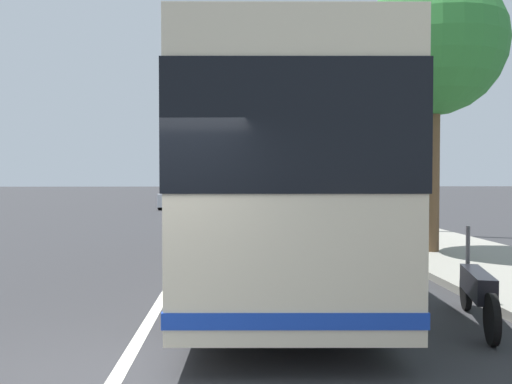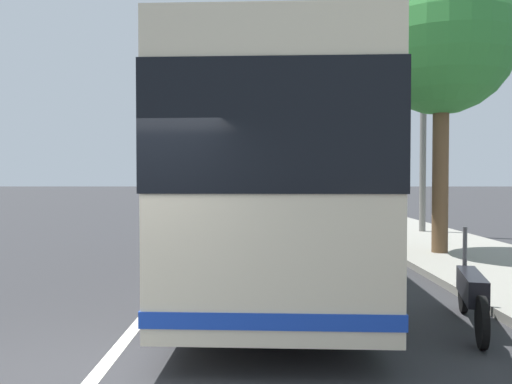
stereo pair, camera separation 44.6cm
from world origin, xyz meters
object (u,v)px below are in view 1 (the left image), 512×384
at_px(car_far_distant, 242,193).
at_px(roadside_tree_mid_block, 433,46).
at_px(coach_bus, 274,174).
at_px(car_ahead_same_lane, 244,189).
at_px(car_behind_bus, 186,193).
at_px(utility_pole, 410,118).
at_px(car_side_street, 175,198).
at_px(motorcycle_nearest_curb, 477,290).

xyz_separation_m(car_far_distant, roadside_tree_mid_block, (-31.73, -4.06, 4.50)).
bearing_deg(coach_bus, car_ahead_same_lane, 1.88).
relative_size(car_behind_bus, roadside_tree_mid_block, 0.69).
bearing_deg(utility_pole, car_far_distant, 11.01).
bearing_deg(car_side_street, car_behind_bus, 179.64).
distance_m(car_far_distant, car_behind_bus, 5.30).
height_order(car_behind_bus, utility_pole, utility_pole).
relative_size(coach_bus, car_side_street, 2.59).
xyz_separation_m(motorcycle_nearest_curb, car_side_street, (25.93, 6.92, 0.23)).
height_order(car_ahead_same_lane, utility_pole, utility_pole).
height_order(car_ahead_same_lane, roadside_tree_mid_block, roadside_tree_mid_block).
distance_m(coach_bus, car_ahead_same_lane, 48.52).
relative_size(car_far_distant, car_ahead_same_lane, 1.00).
distance_m(car_far_distant, utility_pole, 27.56).
relative_size(coach_bus, car_behind_bus, 2.24).
bearing_deg(car_side_street, car_ahead_same_lane, 168.08).
bearing_deg(car_ahead_same_lane, car_side_street, 169.95).
bearing_deg(car_far_distant, car_side_street, 157.37).
bearing_deg(car_ahead_same_lane, roadside_tree_mid_block, -174.75).
xyz_separation_m(coach_bus, car_side_street, (22.48, 4.51, -1.33)).
xyz_separation_m(car_behind_bus, car_ahead_same_lane, (17.08, -5.11, 0.01)).
relative_size(coach_bus, utility_pole, 1.34).
height_order(car_far_distant, utility_pole, utility_pole).
xyz_separation_m(car_far_distant, car_behind_bus, (-2.60, 4.61, 0.05)).
height_order(motorcycle_nearest_curb, car_far_distant, car_far_distant).
bearing_deg(motorcycle_nearest_curb, car_side_street, 30.00).
distance_m(motorcycle_nearest_curb, car_ahead_same_lane, 51.99).
xyz_separation_m(car_side_street, car_behind_bus, (8.94, 0.11, 0.01)).
height_order(coach_bus, car_side_street, coach_bus).
xyz_separation_m(coach_bus, motorcycle_nearest_curb, (-3.46, -2.41, -1.56)).
distance_m(motorcycle_nearest_curb, car_side_street, 26.84).
xyz_separation_m(coach_bus, car_behind_bus, (31.42, 4.61, -1.32)).
bearing_deg(car_side_street, roadside_tree_mid_block, 21.98).
bearing_deg(car_side_street, car_far_distant, 157.64).
distance_m(car_ahead_same_lane, roadside_tree_mid_block, 46.55).
bearing_deg(utility_pole, car_behind_bus, 22.08).
relative_size(car_side_street, car_behind_bus, 0.86).
distance_m(car_behind_bus, roadside_tree_mid_block, 30.71).
xyz_separation_m(car_far_distant, car_ahead_same_lane, (14.48, -0.50, 0.06)).
distance_m(roadside_tree_mid_block, utility_pole, 5.14).
relative_size(motorcycle_nearest_curb, car_side_street, 0.52).
bearing_deg(roadside_tree_mid_block, motorcycle_nearest_curb, 163.97).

